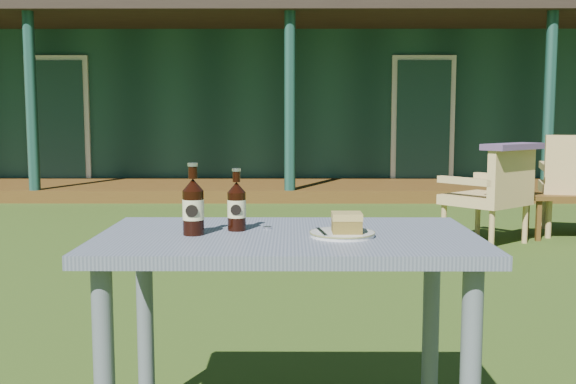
{
  "coord_description": "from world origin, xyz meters",
  "views": [
    {
      "loc": [
        0.01,
        -3.71,
        1.09
      ],
      "look_at": [
        0.0,
        -1.3,
        0.82
      ],
      "focal_mm": 42.0,
      "sensor_mm": 36.0,
      "label": 1
    }
  ],
  "objects_px": {
    "cola_bottle_far": "(193,206)",
    "side_table": "(561,200)",
    "cafe_table": "(288,265)",
    "cake_slice": "(347,222)",
    "armchair_left": "(494,191)",
    "plate": "(342,234)",
    "cola_bottle_near": "(237,206)"
  },
  "relations": [
    {
      "from": "cola_bottle_near",
      "to": "armchair_left",
      "type": "height_order",
      "value": "cola_bottle_near"
    },
    {
      "from": "cola_bottle_far",
      "to": "side_table",
      "type": "height_order",
      "value": "cola_bottle_far"
    },
    {
      "from": "armchair_left",
      "to": "side_table",
      "type": "xyz_separation_m",
      "value": [
        0.7,
        0.3,
        -0.12
      ]
    },
    {
      "from": "armchair_left",
      "to": "cola_bottle_far",
      "type": "bearing_deg",
      "value": -119.41
    },
    {
      "from": "cafe_table",
      "to": "plate",
      "type": "relative_size",
      "value": 5.88
    },
    {
      "from": "plate",
      "to": "cola_bottle_far",
      "type": "height_order",
      "value": "cola_bottle_far"
    },
    {
      "from": "cola_bottle_far",
      "to": "side_table",
      "type": "distance_m",
      "value": 4.8
    },
    {
      "from": "plate",
      "to": "cola_bottle_near",
      "type": "bearing_deg",
      "value": 162.22
    },
    {
      "from": "plate",
      "to": "side_table",
      "type": "height_order",
      "value": "plate"
    },
    {
      "from": "plate",
      "to": "cake_slice",
      "type": "distance_m",
      "value": 0.04
    },
    {
      "from": "cake_slice",
      "to": "side_table",
      "type": "height_order",
      "value": "cake_slice"
    },
    {
      "from": "cafe_table",
      "to": "cola_bottle_near",
      "type": "height_order",
      "value": "cola_bottle_near"
    },
    {
      "from": "cola_bottle_near",
      "to": "armchair_left",
      "type": "relative_size",
      "value": 0.25
    },
    {
      "from": "cake_slice",
      "to": "cola_bottle_far",
      "type": "distance_m",
      "value": 0.48
    },
    {
      "from": "cake_slice",
      "to": "armchair_left",
      "type": "relative_size",
      "value": 0.11
    },
    {
      "from": "cafe_table",
      "to": "side_table",
      "type": "height_order",
      "value": "cafe_table"
    },
    {
      "from": "cafe_table",
      "to": "cake_slice",
      "type": "xyz_separation_m",
      "value": [
        0.18,
        -0.06,
        0.15
      ]
    },
    {
      "from": "cafe_table",
      "to": "cake_slice",
      "type": "relative_size",
      "value": 13.04
    },
    {
      "from": "cafe_table",
      "to": "plate",
      "type": "height_order",
      "value": "plate"
    },
    {
      "from": "cake_slice",
      "to": "armchair_left",
      "type": "distance_m",
      "value": 3.98
    },
    {
      "from": "cola_bottle_far",
      "to": "cake_slice",
      "type": "bearing_deg",
      "value": -4.36
    },
    {
      "from": "cake_slice",
      "to": "cola_bottle_far",
      "type": "relative_size",
      "value": 0.41
    },
    {
      "from": "cafe_table",
      "to": "cola_bottle_far",
      "type": "relative_size",
      "value": 5.28
    },
    {
      "from": "cola_bottle_far",
      "to": "side_table",
      "type": "relative_size",
      "value": 0.38
    },
    {
      "from": "cafe_table",
      "to": "cake_slice",
      "type": "distance_m",
      "value": 0.24
    },
    {
      "from": "cola_bottle_near",
      "to": "cola_bottle_far",
      "type": "height_order",
      "value": "cola_bottle_far"
    },
    {
      "from": "armchair_left",
      "to": "side_table",
      "type": "height_order",
      "value": "armchair_left"
    },
    {
      "from": "plate",
      "to": "cake_slice",
      "type": "height_order",
      "value": "cake_slice"
    },
    {
      "from": "plate",
      "to": "armchair_left",
      "type": "xyz_separation_m",
      "value": [
        1.57,
        3.64,
        -0.27
      ]
    },
    {
      "from": "cafe_table",
      "to": "plate",
      "type": "bearing_deg",
      "value": -14.92
    },
    {
      "from": "cake_slice",
      "to": "armchair_left",
      "type": "height_order",
      "value": "armchair_left"
    },
    {
      "from": "plate",
      "to": "cola_bottle_near",
      "type": "height_order",
      "value": "cola_bottle_near"
    }
  ]
}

